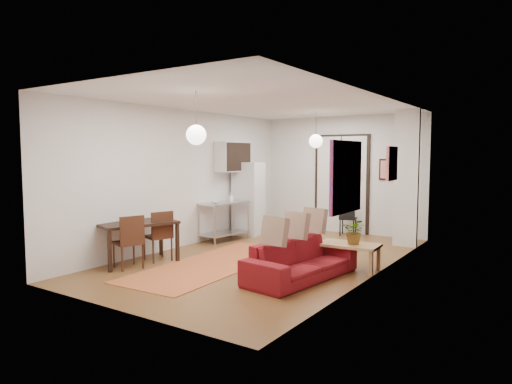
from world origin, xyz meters
The scene contains 27 objects.
floor centered at (0.00, 0.00, 0.00)m, with size 7.00×7.00×0.00m, color brown.
ceiling centered at (0.00, 0.00, 2.90)m, with size 4.20×7.00×0.02m, color silver.
wall_back centered at (0.00, 3.50, 1.45)m, with size 4.20×0.02×2.90m, color silver.
wall_front centered at (0.00, -3.50, 1.45)m, with size 4.20×0.02×2.90m, color silver.
wall_left centered at (-2.10, 0.00, 1.45)m, with size 0.02×7.00×2.90m, color silver.
wall_right centered at (2.10, 0.00, 1.45)m, with size 0.02×7.00×2.90m, color silver.
double_doors centered at (0.00, 3.46, 1.20)m, with size 1.44×0.06×2.50m, color silver.
stub_partition centered at (1.85, 2.55, 1.45)m, with size 0.50×0.10×2.90m, color silver.
wall_cabinet centered at (-1.92, 1.50, 1.90)m, with size 0.35×1.00×0.70m, color silver.
painting_popart centered at (2.08, -1.25, 1.65)m, with size 0.05×1.00×1.00m, color red.
painting_abstract centered at (2.08, 0.80, 1.80)m, with size 0.05×0.50×0.60m, color #F6E5CD.
poster_back centered at (1.15, 3.47, 1.60)m, with size 0.40×0.03×0.50m, color red.
print_left centered at (-2.07, 2.00, 1.95)m, with size 0.03×0.44×0.54m, color #8D603A.
pendant_back centered at (0.00, 2.00, 2.25)m, with size 0.30×0.30×0.80m.
pendant_front centered at (0.00, -2.00, 2.25)m, with size 0.30×0.30×0.80m.
kilim_rug centered at (-0.55, -0.91, 0.00)m, with size 1.41×3.76×0.01m, color #C96232.
sofa centered at (1.22, -0.93, 0.30)m, with size 0.81×2.08×0.61m, color maroon.
coffee_table centered at (1.61, 0.04, 0.39)m, with size 1.04×0.62×0.45m.
potted_plant centered at (1.71, 0.04, 0.67)m, with size 0.34×0.39×0.44m, color #3D6B30.
kitchen_counter centered at (-1.75, 0.93, 0.56)m, with size 0.71×1.21×0.88m.
bowl centered at (-1.75, 0.63, 0.91)m, with size 0.21×0.21×0.05m, color silver.
soap_bottle centered at (-1.75, 1.18, 0.97)m, with size 0.08×0.08×0.18m, color teal.
fridge centered at (-1.75, 1.90, 0.88)m, with size 0.62×0.62×1.77m, color silver.
dining_table centered at (-1.75, -1.63, 0.67)m, with size 1.16×1.53×0.75m.
dining_chair_near centered at (-1.59, -1.19, 0.54)m, with size 0.56×0.68×0.93m.
dining_chair_far centered at (-1.59, -1.89, 0.54)m, with size 0.56×0.68×0.93m.
black_side_chair centered at (0.32, 3.23, 0.48)m, with size 0.45×0.46×0.84m.
Camera 1 is at (4.54, -7.19, 1.97)m, focal length 32.00 mm.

